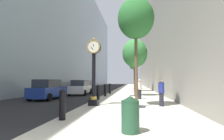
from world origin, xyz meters
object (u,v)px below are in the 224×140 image
object	(u,v)px
bollard_nearest	(62,104)
street_tree_mid_far	(134,55)
car_blue_mid	(48,90)
bollard_fifth	(110,88)
bollard_fourth	(105,90)
pedestrian_walking	(140,89)
street_clock	(94,68)
street_tree_far	(134,64)
bollard_third	(98,92)
pedestrian_by_clock	(161,92)
car_black_far	(85,86)
street_tree_near	(136,19)
car_red_trailing	(88,85)
street_tree_mid_near	(135,53)
car_white_near	(80,88)
trash_bin	(130,114)

from	to	relation	value
bollard_nearest	street_tree_mid_far	bearing A→B (deg)	81.03
car_blue_mid	bollard_fifth	bearing A→B (deg)	48.53
bollard_fourth	pedestrian_walking	world-z (taller)	pedestrian_walking
street_clock	street_tree_far	distance (m)	21.82
bollard_third	pedestrian_by_clock	size ratio (longest dim) A/B	0.72
bollard_nearest	car_black_far	world-z (taller)	car_black_far
bollard_nearest	street_tree_near	xyz separation A→B (m)	(2.88, 3.71, 4.52)
pedestrian_walking	car_red_trailing	bearing A→B (deg)	116.83
street_clock	pedestrian_walking	xyz separation A→B (m)	(2.90, 3.92, -1.41)
pedestrian_by_clock	street_tree_mid_near	bearing A→B (deg)	101.92
street_clock	pedestrian_walking	distance (m)	5.08
bollard_third	pedestrian_by_clock	bearing A→B (deg)	-31.57
street_clock	pedestrian_by_clock	world-z (taller)	street_clock
pedestrian_walking	bollard_third	bearing A→B (deg)	-160.94
bollard_nearest	street_tree_near	bearing A→B (deg)	52.20
street_clock	street_tree_near	xyz separation A→B (m)	(2.57, -0.20, 2.87)
street_tree_mid_far	car_blue_mid	world-z (taller)	street_tree_mid_far
bollard_nearest	bollard_fifth	xyz separation A→B (m)	(0.00, 13.44, 0.00)
bollard_fifth	street_tree_far	distance (m)	12.95
bollard_third	car_white_near	xyz separation A→B (m)	(-3.42, 6.44, 0.07)
car_white_near	car_blue_mid	bearing A→B (deg)	-104.78
bollard_nearest	pedestrian_walking	distance (m)	8.46
street_tree_mid_near	pedestrian_walking	world-z (taller)	street_tree_mid_near
car_black_far	trash_bin	bearing A→B (deg)	-70.90
pedestrian_by_clock	car_black_far	bearing A→B (deg)	119.39
bollard_fifth	car_black_far	distance (m)	8.69
bollard_fifth	street_tree_mid_near	size ratio (longest dim) A/B	0.21
street_clock	car_blue_mid	xyz separation A→B (m)	(-5.07, 4.15, -1.57)
bollard_fourth	street_tree_far	xyz separation A→B (m)	(2.88, 15.38, 3.87)
bollard_fourth	trash_bin	world-z (taller)	bollard_fourth
pedestrian_by_clock	bollard_fourth	bearing A→B (deg)	125.72
pedestrian_walking	car_blue_mid	world-z (taller)	pedestrian_walking
trash_bin	car_red_trailing	size ratio (longest dim) A/B	0.24
street_clock	car_white_near	bearing A→B (deg)	111.88
bollard_third	street_tree_mid_near	xyz separation A→B (m)	(2.88, 4.24, 3.62)
car_black_far	street_tree_near	bearing A→B (deg)	-65.06
car_black_far	bollard_nearest	bearing A→B (deg)	-76.42
street_tree_near	bollard_fifth	bearing A→B (deg)	106.45
pedestrian_walking	bollard_fifth	bearing A→B (deg)	119.73
street_tree_near	bollard_fourth	bearing A→B (deg)	114.28
street_tree_mid_near	car_red_trailing	world-z (taller)	street_tree_mid_near
bollard_nearest	street_tree_mid_far	xyz separation A→B (m)	(2.88, 18.21, 4.48)
bollard_nearest	car_red_trailing	xyz separation A→B (m)	(-5.99, 26.01, 0.03)
bollard_nearest	pedestrian_walking	xyz separation A→B (m)	(3.21, 7.83, 0.24)
bollard_fifth	trash_bin	xyz separation A→B (m)	(2.61, -14.74, -0.07)
bollard_nearest	car_black_far	distance (m)	21.16
bollard_fifth	car_white_near	bearing A→B (deg)	-175.34
street_tree_mid_near	pedestrian_by_clock	size ratio (longest dim) A/B	3.50
street_tree_near	street_tree_mid_far	distance (m)	14.50
bollard_fourth	car_red_trailing	world-z (taller)	car_red_trailing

